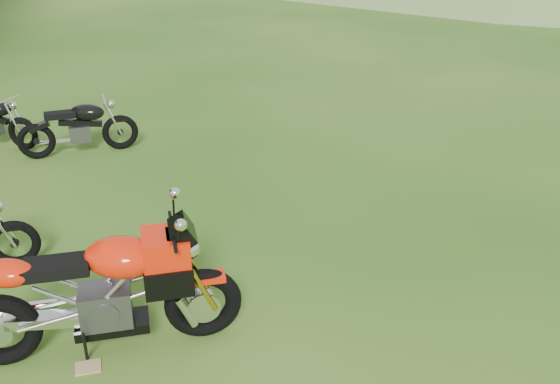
# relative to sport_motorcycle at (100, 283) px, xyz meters

# --- Properties ---
(ground) EXTENTS (120.00, 120.00, 0.00)m
(ground) POSITION_rel_sport_motorcycle_xyz_m (1.01, 1.16, -0.68)
(ground) COLOR #175011
(ground) RESTS_ON ground
(sport_motorcycle) EXTENTS (2.34, 1.25, 1.37)m
(sport_motorcycle) POSITION_rel_sport_motorcycle_xyz_m (0.00, 0.00, 0.00)
(sport_motorcycle) COLOR red
(sport_motorcycle) RESTS_ON ground
(plywood_board) EXTENTS (0.26, 0.24, 0.02)m
(plywood_board) POSITION_rel_sport_motorcycle_xyz_m (-0.09, -0.27, -0.68)
(plywood_board) COLOR tan
(plywood_board) RESTS_ON ground
(vintage_moto_b) EXTENTS (1.75, 1.07, 0.91)m
(vintage_moto_b) POSITION_rel_sport_motorcycle_xyz_m (-1.96, 4.48, -0.23)
(vintage_moto_b) COLOR black
(vintage_moto_b) RESTS_ON ground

